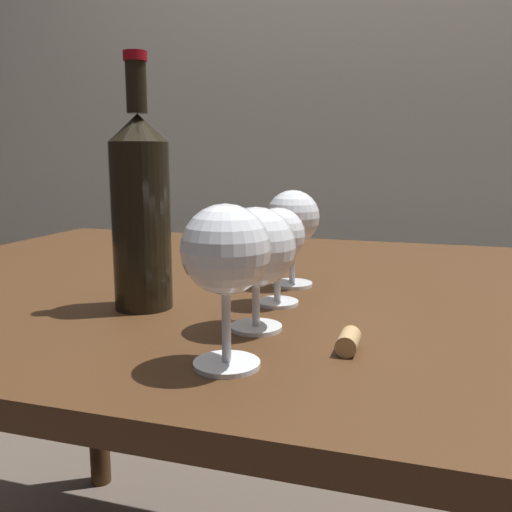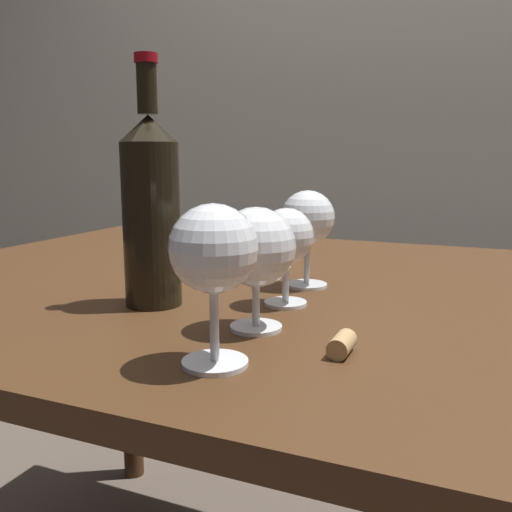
{
  "view_description": "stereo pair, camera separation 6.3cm",
  "coord_description": "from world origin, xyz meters",
  "views": [
    {
      "loc": [
        0.14,
        -0.83,
        0.92
      ],
      "look_at": [
        -0.04,
        -0.24,
        0.81
      ],
      "focal_mm": 38.96,
      "sensor_mm": 36.0,
      "label": 1
    },
    {
      "loc": [
        0.2,
        -0.81,
        0.92
      ],
      "look_at": [
        -0.04,
        -0.24,
        0.81
      ],
      "focal_mm": 38.96,
      "sensor_mm": 36.0,
      "label": 2
    }
  ],
  "objects": [
    {
      "name": "wine_glass_port",
      "position": [
        -0.05,
        -0.01,
        0.83
      ],
      "size": [
        0.08,
        0.08,
        0.15
      ],
      "color": "white",
      "rests_on": "dining_table"
    },
    {
      "name": "wine_glass_white",
      "position": [
        -0.04,
        -0.24,
        0.82
      ],
      "size": [
        0.09,
        0.09,
        0.14
      ],
      "color": "white",
      "rests_on": "dining_table"
    },
    {
      "name": "dining_table",
      "position": [
        0.0,
        0.0,
        0.65
      ],
      "size": [
        1.54,
        0.96,
        0.72
      ],
      "color": "#472B16",
      "rests_on": "ground_plane"
    },
    {
      "name": "wine_bottle",
      "position": [
        -0.21,
        -0.19,
        0.86
      ],
      "size": [
        0.08,
        0.08,
        0.33
      ],
      "color": "black",
      "rests_on": "dining_table"
    },
    {
      "name": "cork",
      "position": [
        0.07,
        -0.28,
        0.73
      ],
      "size": [
        0.02,
        0.04,
        0.02
      ],
      "primitive_type": "cylinder",
      "rotation": [
        1.57,
        0.0,
        0.0
      ],
      "color": "tan",
      "rests_on": "dining_table"
    },
    {
      "name": "back_wall",
      "position": [
        0.0,
        1.28,
        1.3
      ],
      "size": [
        5.0,
        0.08,
        2.6
      ],
      "primitive_type": "cube",
      "color": "beige",
      "rests_on": "ground_plane"
    },
    {
      "name": "wine_glass_merlot",
      "position": [
        -0.05,
        -0.12,
        0.82
      ],
      "size": [
        0.07,
        0.07,
        0.13
      ],
      "color": "white",
      "rests_on": "dining_table"
    },
    {
      "name": "wine_glass_amber",
      "position": [
        -0.03,
        -0.36,
        0.83
      ],
      "size": [
        0.08,
        0.08,
        0.16
      ],
      "color": "white",
      "rests_on": "dining_table"
    }
  ]
}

